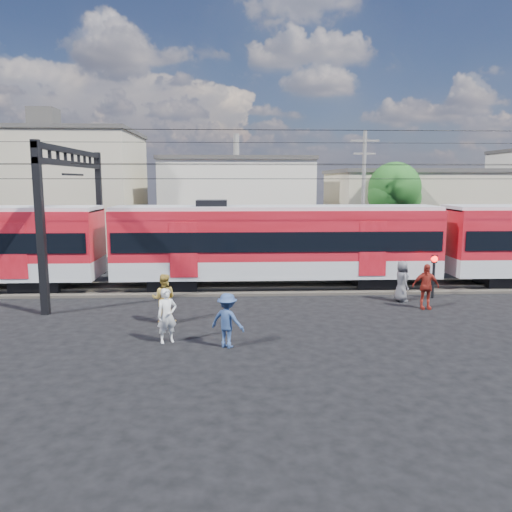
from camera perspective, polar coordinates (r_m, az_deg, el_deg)
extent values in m
plane|color=black|center=(17.70, 5.09, -9.23)|extent=(120.00, 120.00, 0.00)
cube|color=#2D2823|center=(25.37, 2.67, -3.58)|extent=(70.00, 3.40, 0.12)
cube|color=#59544C|center=(24.62, 2.83, -3.67)|extent=(70.00, 0.12, 0.12)
cube|color=#59544C|center=(26.08, 2.52, -2.97)|extent=(70.00, 0.12, 0.12)
cube|color=black|center=(26.94, -23.32, -2.93)|extent=(2.40, 2.20, 0.70)
cube|color=black|center=(25.38, -9.30, -3.01)|extent=(2.40, 2.20, 0.70)
cube|color=black|center=(26.24, 13.53, -2.76)|extent=(2.40, 2.20, 0.70)
cube|color=#A7A9AF|center=(25.15, 2.32, -1.16)|extent=(16.00, 3.00, 0.90)
cube|color=maroon|center=(24.92, 2.34, 2.59)|extent=(16.00, 3.00, 2.40)
cube|color=black|center=(24.95, 2.34, 2.01)|extent=(15.68, 3.08, 0.95)
cube|color=#A7A9AF|center=(24.82, 2.36, 5.46)|extent=(16.00, 2.60, 0.25)
cube|color=black|center=(28.76, 26.20, -2.43)|extent=(2.40, 2.20, 0.70)
cube|color=black|center=(21.69, -23.40, 2.84)|extent=(0.30, 0.30, 7.00)
cube|color=black|center=(30.24, -17.40, 4.59)|extent=(0.30, 0.30, 7.00)
cube|color=black|center=(25.89, -20.29, 11.16)|extent=(0.25, 9.30, 0.25)
cube|color=black|center=(25.87, -20.22, 9.83)|extent=(0.25, 9.30, 0.25)
cylinder|color=black|center=(24.11, 2.92, 8.81)|extent=(70.00, 0.03, 0.03)
cylinder|color=black|center=(25.50, 2.61, 8.80)|extent=(70.00, 0.03, 0.03)
cylinder|color=black|center=(24.12, 2.93, 10.47)|extent=(70.00, 0.03, 0.03)
cylinder|color=black|center=(25.51, 2.62, 10.37)|extent=(70.00, 0.03, 0.03)
cylinder|color=black|center=(21.42, 3.71, 14.19)|extent=(70.00, 0.03, 0.03)
cylinder|color=black|center=(28.37, 2.11, 12.82)|extent=(70.00, 0.03, 0.03)
cube|color=gray|center=(43.27, -22.64, 6.74)|extent=(14.00, 10.00, 9.00)
cube|color=#3F3D3A|center=(43.42, -23.01, 12.88)|extent=(14.28, 10.20, 0.30)
cube|color=beige|center=(43.74, -2.24, 6.09)|extent=(12.00, 12.00, 7.00)
cube|color=#3F3D3A|center=(43.73, -2.27, 10.88)|extent=(12.24, 12.24, 0.30)
cube|color=gray|center=(43.91, 19.25, 4.98)|extent=(16.00, 10.00, 6.00)
cube|color=#3F3D3A|center=(43.85, 19.46, 9.09)|extent=(16.32, 10.20, 0.30)
cylinder|color=slate|center=(32.79, 12.13, 6.39)|extent=(0.24, 0.24, 8.50)
cube|color=slate|center=(32.86, 12.34, 12.76)|extent=(1.80, 0.12, 0.12)
cube|color=slate|center=(32.81, 12.29, 11.36)|extent=(1.40, 0.12, 0.12)
cylinder|color=#382619|center=(36.66, 15.38, 2.90)|extent=(0.36, 0.36, 3.92)
sphere|color=#1C4814|center=(36.50, 15.56, 7.49)|extent=(3.64, 3.64, 3.64)
sphere|color=#1C4814|center=(36.99, 16.26, 6.39)|extent=(2.80, 2.80, 2.80)
imported|color=silver|center=(17.11, -10.14, -6.72)|extent=(0.80, 0.69, 1.85)
imported|color=#B69339|center=(19.47, -10.49, -4.79)|extent=(0.94, 0.75, 1.90)
imported|color=navy|center=(16.41, -3.29, -7.36)|extent=(1.34, 1.13, 1.80)
imported|color=maroon|center=(22.36, 18.82, -3.31)|extent=(1.16, 0.54, 1.94)
imported|color=#49484D|center=(23.43, 16.30, -2.78)|extent=(0.71, 0.98, 1.86)
cylinder|color=black|center=(24.50, 19.61, -2.39)|extent=(0.13, 0.13, 1.90)
sphere|color=#FF140C|center=(24.35, 19.71, -0.32)|extent=(0.30, 0.30, 0.30)
cube|color=black|center=(24.35, 19.71, -0.32)|extent=(0.26, 0.06, 0.37)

